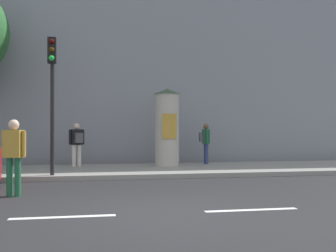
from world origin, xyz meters
TOP-DOWN VIEW (x-y plane):
  - ground_plane at (0.00, 0.00)m, footprint 80.00×80.00m
  - sidewalk_curb at (0.00, 7.00)m, footprint 36.00×4.00m
  - lane_markings at (-0.00, 0.00)m, footprint 25.80×0.16m
  - building_backdrop at (0.00, 12.00)m, footprint 36.00×5.00m
  - traffic_light at (-2.35, 5.24)m, footprint 0.24×0.45m
  - poster_column at (1.54, 7.74)m, footprint 0.97×0.97m
  - pedestrian_in_red_top at (-2.94, 2.48)m, footprint 0.55×0.36m
  - pedestrian_with_bag at (3.16, 8.31)m, footprint 0.42×0.58m
  - pedestrian_in_light_jacket at (-1.72, 8.06)m, footprint 0.55×0.50m

SIDE VIEW (x-z plane):
  - ground_plane at x=0.00m, z-range 0.00..0.00m
  - lane_markings at x=0.00m, z-range 0.00..0.01m
  - sidewalk_curb at x=0.00m, z-range 0.00..0.15m
  - pedestrian_in_red_top at x=-2.94m, z-range 0.15..1.88m
  - pedestrian_with_bag at x=3.16m, z-range 0.29..1.85m
  - pedestrian_in_light_jacket at x=-1.72m, z-range 0.29..1.85m
  - poster_column at x=1.54m, z-range 0.17..3.01m
  - traffic_light at x=-2.35m, z-range 0.86..4.89m
  - building_backdrop at x=0.00m, z-range 0.00..11.48m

